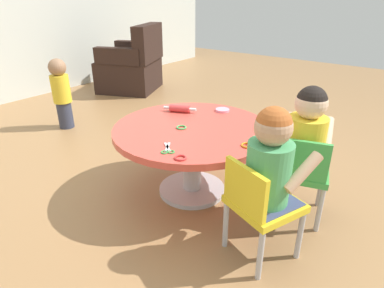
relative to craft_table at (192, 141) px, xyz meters
The scene contains 14 objects.
ground_plane 0.37m from the craft_table, ahead, with size 10.00×10.00×0.00m, color #9E7247.
craft_table is the anchor object (origin of this frame).
child_chair_left 0.67m from the craft_table, 114.13° to the right, with size 0.39×0.39×0.54m.
seated_child_left 0.69m from the craft_table, 110.72° to the right, with size 0.42×0.37×0.51m.
child_chair_right 0.67m from the craft_table, 76.73° to the right, with size 0.37×0.37×0.54m.
seated_child_right 0.69m from the craft_table, 73.32° to the right, with size 0.41×0.35×0.51m.
armchair_dark 2.64m from the craft_table, 54.50° to the left, with size 0.93×0.94×0.85m.
toddler_standing 1.69m from the craft_table, 84.17° to the left, with size 0.17×0.17×0.67m.
rolling_pin 0.31m from the craft_table, 54.13° to the left, with size 0.11×0.22×0.05m.
craft_scissors 0.37m from the craft_table, 164.24° to the right, with size 0.13×0.13×0.01m.
playdough_blob_0 0.38m from the craft_table, ahead, with size 0.10×0.10×0.02m, color pink.
cookie_cutter_0 0.42m from the craft_table, 95.60° to the right, with size 0.07×0.07×0.01m, color orange.
cookie_cutter_1 0.12m from the craft_table, 144.14° to the left, with size 0.06×0.06×0.01m, color #4CB259.
cookie_cutter_2 0.44m from the craft_table, 150.74° to the right, with size 0.06×0.06×0.01m, color red.
Camera 1 is at (-1.51, -1.14, 1.23)m, focal length 30.91 mm.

